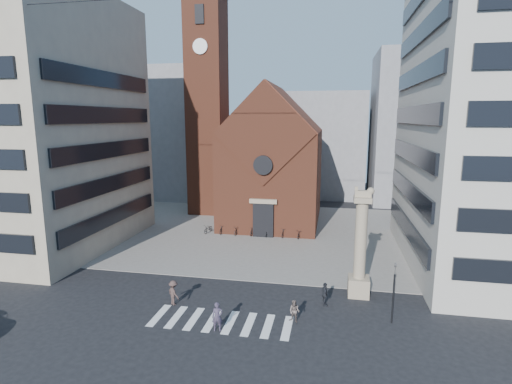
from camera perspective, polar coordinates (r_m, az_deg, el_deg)
ground at (r=31.53m, az=-4.46°, el=-15.30°), size 120.00×120.00×0.00m
piazza at (r=48.91m, az=1.46°, el=-5.73°), size 46.00×30.00×0.05m
zebra_crossing at (r=28.82m, az=-5.01°, el=-17.93°), size 10.20×3.20×0.01m
church at (r=53.23m, az=2.58°, el=4.34°), size 12.00×16.65×18.00m
campanile at (r=58.11m, az=-6.95°, el=12.45°), size 5.50×5.50×31.20m
building_left at (r=48.97m, az=-29.74°, el=8.33°), size 18.00×20.00×26.00m
bg_block_left at (r=72.85m, az=-11.53°, el=8.19°), size 16.00×14.00×22.00m
bg_block_mid at (r=72.49m, az=9.65°, el=6.66°), size 14.00×12.00×18.00m
bg_block_right at (r=70.80m, az=22.85°, el=8.33°), size 16.00×14.00×24.00m
lion_column at (r=32.10m, az=14.65°, el=-8.47°), size 1.63×1.60×8.68m
traffic_light at (r=29.02m, az=19.06°, el=-13.28°), size 0.13×0.16×4.30m
pedestrian_0 at (r=27.36m, az=-5.55°, el=-17.31°), size 0.80×0.64×1.93m
pedestrian_1 at (r=28.44m, az=5.51°, el=-16.59°), size 0.91×0.81×1.56m
pedestrian_2 at (r=30.83m, az=9.79°, el=-14.21°), size 0.65×1.12×1.80m
pedestrian_3 at (r=31.19m, az=-11.69°, el=-13.91°), size 1.38×1.28×1.87m
scooter_0 at (r=48.74m, az=-6.82°, el=-5.22°), size 1.04×1.98×0.99m
scooter_1 at (r=48.21m, az=-4.72°, el=-5.29°), size 0.89×1.90×1.10m
scooter_2 at (r=47.77m, az=-2.58°, el=-5.48°), size 1.04×1.98×0.99m
scooter_3 at (r=47.38m, az=-0.40°, el=-5.54°), size 0.89×1.90×1.10m
scooter_4 at (r=47.08m, az=1.82°, el=-5.72°), size 1.04×1.98×0.99m
scooter_5 at (r=46.82m, az=4.06°, el=-5.77°), size 0.89×1.90×1.10m
scooter_6 at (r=46.66m, az=6.32°, el=-5.93°), size 1.04×1.98×0.99m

